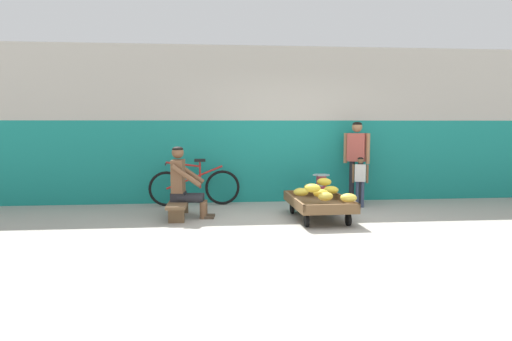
% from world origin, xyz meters
% --- Properties ---
extents(ground_plane, '(80.00, 80.00, 0.00)m').
position_xyz_m(ground_plane, '(0.00, 0.00, 0.00)').
color(ground_plane, '#A39E93').
extents(back_wall, '(16.00, 0.30, 2.94)m').
position_xyz_m(back_wall, '(0.00, 2.62, 1.47)').
color(back_wall, '#19847A').
rests_on(back_wall, ground).
extents(banana_cart, '(0.89, 1.47, 0.36)m').
position_xyz_m(banana_cart, '(0.29, 0.79, 0.24)').
color(banana_cart, brown).
rests_on(banana_cart, ground).
extents(banana_pile, '(0.85, 1.36, 0.25)m').
position_xyz_m(banana_pile, '(0.33, 0.77, 0.46)').
color(banana_pile, yellow).
rests_on(banana_pile, banana_cart).
extents(low_bench, '(0.33, 1.11, 0.27)m').
position_xyz_m(low_bench, '(-1.91, 1.14, 0.20)').
color(low_bench, brown).
rests_on(low_bench, ground).
extents(vendor_seated, '(0.71, 0.52, 1.14)m').
position_xyz_m(vendor_seated, '(-1.82, 1.13, 0.57)').
color(vendor_seated, brown).
rests_on(vendor_seated, ground).
extents(plastic_crate, '(0.36, 0.28, 0.30)m').
position_xyz_m(plastic_crate, '(0.57, 1.79, 0.15)').
color(plastic_crate, '#234CA8').
rests_on(plastic_crate, ground).
extents(weighing_scale, '(0.30, 0.30, 0.29)m').
position_xyz_m(weighing_scale, '(0.57, 1.79, 0.45)').
color(weighing_scale, '#28282D').
rests_on(weighing_scale, plastic_crate).
extents(bicycle_near_left, '(1.66, 0.48, 0.86)m').
position_xyz_m(bicycle_near_left, '(-1.70, 2.20, 0.35)').
color(bicycle_near_left, black).
rests_on(bicycle_near_left, ground).
extents(customer_adult, '(0.43, 0.34, 1.53)m').
position_xyz_m(customer_adult, '(1.31, 2.10, 0.95)').
color(customer_adult, '#232328').
rests_on(customer_adult, ground).
extents(customer_child, '(0.27, 0.18, 0.90)m').
position_xyz_m(customer_child, '(1.26, 1.73, 0.56)').
color(customer_child, '#38425B').
rests_on(customer_child, ground).
extents(shopping_bag, '(0.18, 0.12, 0.24)m').
position_xyz_m(shopping_bag, '(0.88, 1.41, 0.12)').
color(shopping_bag, '#3370B7').
rests_on(shopping_bag, ground).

